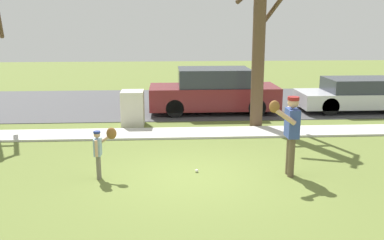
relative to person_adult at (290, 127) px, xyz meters
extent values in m
plane|color=olive|center=(-2.09, 3.58, -1.10)|extent=(48.00, 48.00, 0.00)
cube|color=beige|center=(-2.09, 3.68, -1.07)|extent=(36.00, 1.20, 0.06)
cube|color=#424244|center=(-2.09, 8.68, -1.09)|extent=(36.00, 6.80, 0.02)
cylinder|color=brown|center=(0.04, -0.07, -0.66)|extent=(0.14, 0.14, 0.88)
cylinder|color=brown|center=(0.04, 0.10, -0.66)|extent=(0.14, 0.14, 0.88)
cube|color=#33478C|center=(0.04, 0.02, 0.09)|extent=(0.24, 0.42, 0.62)
sphere|color=tan|center=(0.04, 0.02, 0.54)|extent=(0.24, 0.24, 0.24)
cylinder|color=maroon|center=(0.04, 0.02, 0.63)|extent=(0.25, 0.25, 0.07)
cylinder|color=tan|center=(-0.23, -0.24, 0.31)|extent=(0.54, 0.11, 0.42)
ellipsoid|color=brown|center=(-0.43, -0.24, 0.51)|extent=(0.22, 0.14, 0.26)
cylinder|color=tan|center=(0.04, 0.28, 0.11)|extent=(0.10, 0.10, 0.59)
cylinder|color=#6B6656|center=(-4.13, 0.11, -0.83)|extent=(0.08, 0.08, 0.53)
cylinder|color=#6B6656|center=(-4.13, 0.00, -0.83)|extent=(0.08, 0.08, 0.53)
cube|color=#8CADC6|center=(-4.13, 0.06, -0.38)|extent=(0.15, 0.26, 0.38)
sphere|color=tan|center=(-4.13, 0.06, -0.11)|extent=(0.14, 0.14, 0.14)
cylinder|color=navy|center=(-4.13, 0.06, -0.06)|extent=(0.15, 0.15, 0.04)
cylinder|color=tan|center=(-3.97, 0.21, -0.25)|extent=(0.33, 0.06, 0.25)
ellipsoid|color=brown|center=(-3.85, 0.21, -0.13)|extent=(0.22, 0.14, 0.26)
cylinder|color=tan|center=(-4.13, -0.10, -0.37)|extent=(0.06, 0.06, 0.35)
sphere|color=white|center=(-2.00, 0.32, -1.06)|extent=(0.07, 0.07, 0.07)
cube|color=beige|center=(-3.76, 4.90, -0.53)|extent=(0.72, 0.79, 1.13)
cylinder|color=brown|center=(0.23, 4.53, 1.82)|extent=(0.40, 0.40, 5.83)
cylinder|color=brown|center=(0.77, 4.69, 2.69)|extent=(0.54, 1.37, 1.03)
cube|color=maroon|center=(-0.91, 6.74, -0.50)|extent=(4.70, 1.90, 0.80)
cube|color=#2D333D|center=(-0.91, 6.74, 0.22)|extent=(2.58, 1.75, 0.65)
cylinder|color=black|center=(0.54, 7.58, -0.76)|extent=(0.64, 0.22, 0.64)
cylinder|color=black|center=(0.54, 5.90, -0.76)|extent=(0.64, 0.22, 0.64)
cylinder|color=black|center=(-2.37, 7.58, -0.76)|extent=(0.64, 0.22, 0.64)
cylinder|color=black|center=(-2.37, 5.90, -0.76)|extent=(0.64, 0.22, 0.64)
cube|color=silver|center=(4.62, 6.67, -0.63)|extent=(4.60, 1.80, 0.55)
cube|color=#2D333D|center=(4.62, 6.67, -0.10)|extent=(2.53, 1.66, 0.50)
cylinder|color=black|center=(3.20, 7.46, -0.76)|extent=(0.64, 0.22, 0.64)
cylinder|color=black|center=(3.20, 5.88, -0.76)|extent=(0.64, 0.22, 0.64)
camera|label=1|loc=(-2.65, -8.69, 2.23)|focal=39.63mm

